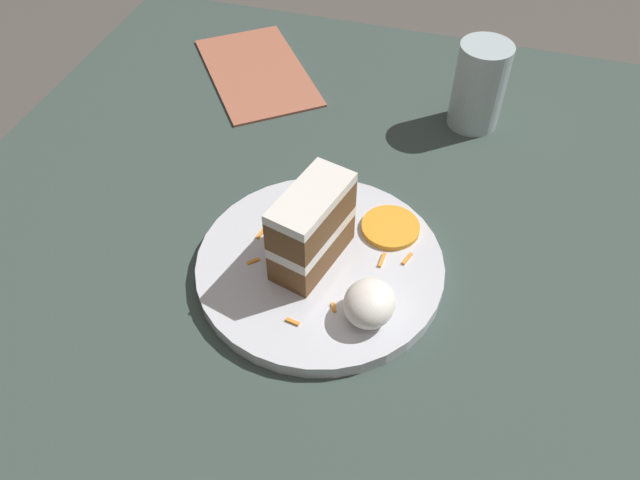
# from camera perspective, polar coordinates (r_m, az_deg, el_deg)

# --- Properties ---
(ground_plane) EXTENTS (6.00, 6.00, 0.00)m
(ground_plane) POSITION_cam_1_polar(r_m,az_deg,el_deg) (0.76, 1.05, -6.06)
(ground_plane) COLOR #4C4742
(ground_plane) RESTS_ON ground
(dining_table) EXTENTS (1.23, 1.09, 0.03)m
(dining_table) POSITION_cam_1_polar(r_m,az_deg,el_deg) (0.75, 1.06, -5.34)
(dining_table) COLOR #384742
(dining_table) RESTS_ON ground
(plate) EXTENTS (0.29, 0.29, 0.02)m
(plate) POSITION_cam_1_polar(r_m,az_deg,el_deg) (0.74, 0.00, -2.37)
(plate) COLOR silver
(plate) RESTS_ON dining_table
(cake_slice) EXTENTS (0.12, 0.08, 0.10)m
(cake_slice) POSITION_cam_1_polar(r_m,az_deg,el_deg) (0.70, -0.76, 1.14)
(cake_slice) COLOR brown
(cake_slice) RESTS_ON plate
(cream_dollop) EXTENTS (0.06, 0.06, 0.04)m
(cream_dollop) POSITION_cam_1_polar(r_m,az_deg,el_deg) (0.67, 4.52, -5.80)
(cream_dollop) COLOR white
(cream_dollop) RESTS_ON plate
(orange_garnish) EXTENTS (0.07, 0.07, 0.01)m
(orange_garnish) POSITION_cam_1_polar(r_m,az_deg,el_deg) (0.77, 6.46, 1.16)
(orange_garnish) COLOR orange
(orange_garnish) RESTS_ON plate
(carrot_shreds_scatter) EXTENTS (0.21, 0.19, 0.00)m
(carrot_shreds_scatter) POSITION_cam_1_polar(r_m,az_deg,el_deg) (0.74, 0.69, -1.29)
(carrot_shreds_scatter) COLOR orange
(carrot_shreds_scatter) RESTS_ON plate
(drinking_glass) EXTENTS (0.08, 0.08, 0.13)m
(drinking_glass) POSITION_cam_1_polar(r_m,az_deg,el_deg) (0.96, 14.24, 13.06)
(drinking_glass) COLOR silver
(drinking_glass) RESTS_ON dining_table
(menu_card) EXTENTS (0.30, 0.28, 0.00)m
(menu_card) POSITION_cam_1_polar(r_m,az_deg,el_deg) (1.08, -5.78, 15.06)
(menu_card) COLOR #B2664C
(menu_card) RESTS_ON dining_table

